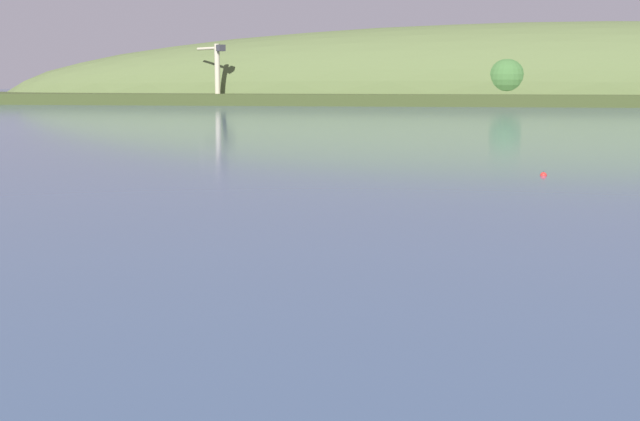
{
  "coord_description": "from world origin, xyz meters",
  "views": [
    {
      "loc": [
        -0.55,
        -4.95,
        6.5
      ],
      "look_at": [
        -5.56,
        30.37,
        1.09
      ],
      "focal_mm": 47.85,
      "sensor_mm": 36.0,
      "label": 1
    }
  ],
  "objects": [
    {
      "name": "far_shoreline_hill",
      "position": [
        37.63,
        256.53,
        0.13
      ],
      "size": [
        459.09,
        79.31,
        47.63
      ],
      "rotation": [
        0.0,
        0.0,
        -0.02
      ],
      "color": "#35401E",
      "rests_on": "ground"
    },
    {
      "name": "mooring_buoy_midchannel",
      "position": [
        6.6,
        55.77,
        0.0
      ],
      "size": [
        0.47,
        0.47,
        0.55
      ],
      "color": "red",
      "rests_on": "ground"
    },
    {
      "name": "dockside_crane",
      "position": [
        -63.35,
        231.07,
        8.03
      ],
      "size": [
        10.28,
        9.13,
        16.91
      ],
      "rotation": [
        0.0,
        0.0,
        2.43
      ],
      "color": "#4C4C51",
      "rests_on": "ground"
    }
  ]
}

